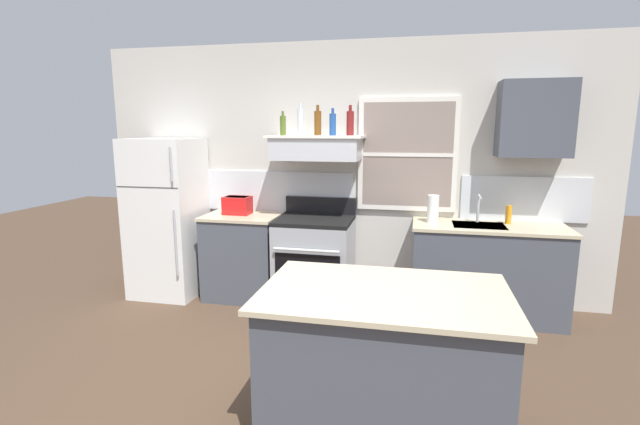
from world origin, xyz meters
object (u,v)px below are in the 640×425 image
object	(u,v)px
bottle_red_label_wine	(350,123)
kitchen_island	(383,364)
toaster	(237,205)
bottle_amber_wine	(318,123)
refrigerator	(167,217)
paper_towel_roll	(433,209)
stove_range	(315,260)
dish_soap_bottle	(509,215)
bottle_blue_liqueur	(333,124)
bottle_clear_tall	(301,121)
bottle_olive_oil_square	(283,125)

from	to	relation	value
bottle_red_label_wine	kitchen_island	xyz separation A→B (m)	(0.52, -2.09, -1.41)
toaster	bottle_amber_wine	xyz separation A→B (m)	(0.86, 0.08, 0.86)
toaster	bottle_red_label_wine	bearing A→B (deg)	3.94
refrigerator	paper_towel_roll	distance (m)	2.83
stove_range	bottle_red_label_wine	size ratio (longest dim) A/B	3.68
dish_soap_bottle	bottle_blue_liqueur	bearing A→B (deg)	-178.12
paper_towel_roll	dish_soap_bottle	distance (m)	0.72
stove_range	bottle_blue_liqueur	world-z (taller)	bottle_blue_liqueur
refrigerator	bottle_red_label_wine	size ratio (longest dim) A/B	5.78
bottle_amber_wine	dish_soap_bottle	size ratio (longest dim) A/B	1.67
bottle_clear_tall	kitchen_island	xyz separation A→B (m)	(1.01, -2.03, -1.43)
stove_range	paper_towel_roll	distance (m)	1.31
stove_range	paper_towel_roll	world-z (taller)	paper_towel_roll
paper_towel_roll	dish_soap_bottle	bearing A→B (deg)	8.01
stove_range	bottle_red_label_wine	xyz separation A→B (m)	(0.33, 0.14, 1.40)
bottle_blue_liqueur	dish_soap_bottle	bearing A→B (deg)	1.88
refrigerator	bottle_clear_tall	distance (m)	1.81
bottle_red_label_wine	paper_towel_roll	xyz separation A→B (m)	(0.84, -0.10, -0.82)
bottle_olive_oil_square	bottle_red_label_wine	distance (m)	0.68
refrigerator	bottle_olive_oil_square	xyz separation A→B (m)	(1.32, 0.06, 0.99)
toaster	bottle_blue_liqueur	bearing A→B (deg)	1.29
bottle_olive_oil_square	bottle_clear_tall	distance (m)	0.18
kitchen_island	bottle_blue_liqueur	bearing A→B (deg)	108.67
bottle_amber_wine	kitchen_island	bearing A→B (deg)	-67.84
paper_towel_roll	bottle_clear_tall	bearing A→B (deg)	178.19
bottle_olive_oil_square	bottle_blue_liqueur	distance (m)	0.50
refrigerator	toaster	distance (m)	0.81
refrigerator	bottle_blue_liqueur	size ratio (longest dim) A/B	6.43
stove_range	bottle_amber_wine	distance (m)	1.41
bottle_amber_wine	bottle_olive_oil_square	bearing A→B (deg)	-163.07
bottle_red_label_wine	paper_towel_roll	world-z (taller)	bottle_red_label_wine
dish_soap_bottle	kitchen_island	world-z (taller)	dish_soap_bottle
bottle_red_label_wine	bottle_blue_liqueur	bearing A→B (deg)	-160.44
refrigerator	toaster	bearing A→B (deg)	5.86
bottle_clear_tall	paper_towel_roll	xyz separation A→B (m)	(1.33, -0.04, -0.84)
bottle_olive_oil_square	bottle_amber_wine	size ratio (longest dim) A/B	0.80
toaster	bottle_olive_oil_square	bearing A→B (deg)	-1.91
bottle_amber_wine	stove_range	bearing A→B (deg)	-90.79
bottle_red_label_wine	dish_soap_bottle	world-z (taller)	bottle_red_label_wine
stove_range	bottle_blue_liqueur	distance (m)	1.40
bottle_clear_tall	kitchen_island	world-z (taller)	bottle_clear_tall
stove_range	bottle_blue_liqueur	xyz separation A→B (m)	(0.17, 0.08, 1.39)
dish_soap_bottle	stove_range	bearing A→B (deg)	-175.82
refrigerator	bottle_red_label_wine	world-z (taller)	bottle_red_label_wine
refrigerator	bottle_amber_wine	xyz separation A→B (m)	(1.65, 0.17, 1.02)
stove_range	bottle_clear_tall	xyz separation A→B (m)	(-0.16, 0.08, 1.42)
bottle_amber_wine	dish_soap_bottle	distance (m)	2.07
stove_range	bottle_red_label_wine	world-z (taller)	bottle_red_label_wine
stove_range	refrigerator	bearing A→B (deg)	-179.20
dish_soap_bottle	paper_towel_roll	bearing A→B (deg)	-171.99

